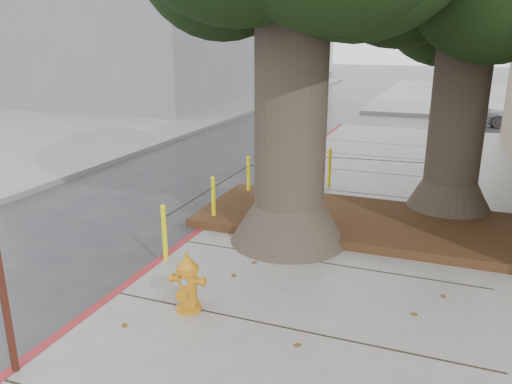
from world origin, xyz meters
TOP-DOWN VIEW (x-y plane):
  - ground at (0.00, 0.00)m, footprint 140.00×140.00m
  - sidewalk_opposite at (-14.00, 10.00)m, footprint 14.00×60.00m
  - curb_red at (-2.00, 2.50)m, footprint 0.14×26.00m
  - planter_bed at (0.90, 3.90)m, footprint 6.40×2.60m
  - bollard_ring at (-0.87, 4.38)m, footprint 3.79×5.39m
  - fire_hydrant at (-0.80, -0.05)m, footprint 0.43×0.39m
  - car_silver at (3.06, 18.32)m, footprint 3.34×1.39m
  - car_dark at (-12.80, 17.92)m, footprint 1.94×4.10m

SIDE VIEW (x-z plane):
  - ground at x=0.00m, z-range 0.00..0.00m
  - sidewalk_opposite at x=-14.00m, z-range 0.00..0.15m
  - curb_red at x=-2.00m, z-range -0.01..0.15m
  - planter_bed at x=0.90m, z-range 0.15..0.31m
  - fire_hydrant at x=-0.80m, z-range 0.14..0.94m
  - car_silver at x=3.06m, z-range 0.00..1.13m
  - car_dark at x=-12.80m, z-range 0.00..1.16m
  - bollard_ring at x=-0.87m, z-range 0.19..1.14m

